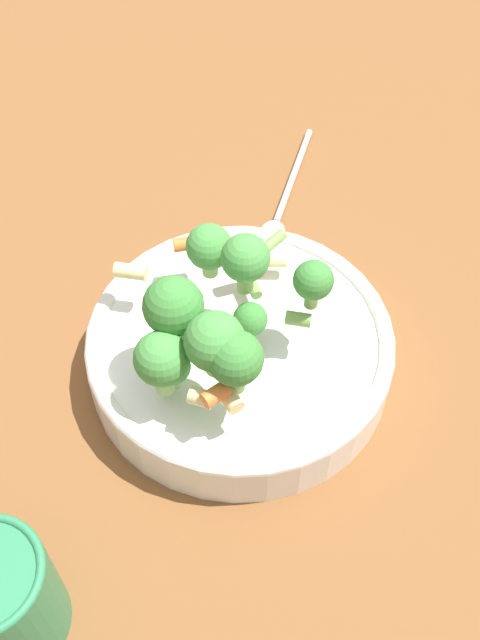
{
  "coord_description": "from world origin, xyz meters",
  "views": [
    {
      "loc": [
        -0.31,
        -0.23,
        0.55
      ],
      "look_at": [
        0.0,
        0.0,
        0.07
      ],
      "focal_mm": 42.0,
      "sensor_mm": 36.0,
      "label": 1
    }
  ],
  "objects": [
    {
      "name": "pasta_salad",
      "position": [
        -0.04,
        0.0,
        0.11
      ],
      "size": [
        0.21,
        0.17,
        0.09
      ],
      "color": "#8CB766",
      "rests_on": "bowl"
    },
    {
      "name": "spoon",
      "position": [
        0.19,
        0.08,
        0.0
      ],
      "size": [
        0.19,
        0.08,
        0.01
      ],
      "rotation": [
        0.0,
        0.0,
        9.77
      ],
      "color": "silver",
      "rests_on": "ground_plane"
    },
    {
      "name": "bowl",
      "position": [
        0.0,
        0.0,
        0.03
      ],
      "size": [
        0.26,
        0.26,
        0.05
      ],
      "color": "white",
      "rests_on": "ground_plane"
    },
    {
      "name": "ground_plane",
      "position": [
        0.0,
        0.0,
        0.0
      ],
      "size": [
        3.0,
        3.0,
        0.0
      ],
      "primitive_type": "plane",
      "color": "brown"
    }
  ]
}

